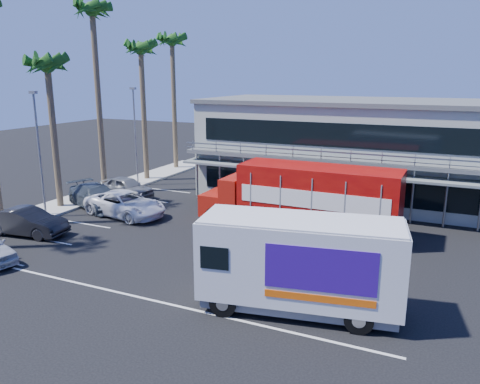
% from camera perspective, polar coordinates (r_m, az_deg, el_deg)
% --- Properties ---
extents(ground, '(120.00, 120.00, 0.00)m').
position_cam_1_polar(ground, '(24.41, -0.65, -7.64)').
color(ground, black).
rests_on(ground, ground).
extents(building, '(22.40, 12.00, 7.30)m').
position_cam_1_polar(building, '(36.48, 13.75, 5.18)').
color(building, '#9FA799').
rests_on(building, ground).
extents(curb_strip, '(3.00, 32.00, 0.16)m').
position_cam_1_polar(curb_strip, '(37.29, -17.88, -0.53)').
color(curb_strip, '#A5A399').
rests_on(curb_strip, ground).
extents(palm_c, '(2.80, 2.80, 10.75)m').
position_cam_1_polar(palm_c, '(34.00, -22.38, 13.34)').
color(palm_c, brown).
rests_on(palm_c, ground).
extents(palm_d, '(2.80, 2.80, 14.75)m').
position_cam_1_polar(palm_d, '(38.02, -17.50, 19.13)').
color(palm_d, brown).
rests_on(palm_d, ground).
extents(palm_e, '(2.80, 2.80, 12.25)m').
position_cam_1_polar(palm_e, '(41.47, -11.98, 15.88)').
color(palm_e, brown).
rests_on(palm_e, ground).
extents(palm_f, '(2.80, 2.80, 13.25)m').
position_cam_1_polar(palm_f, '(46.28, -8.27, 16.92)').
color(palm_f, brown).
rests_on(palm_f, ground).
extents(light_pole_near, '(0.50, 0.25, 8.09)m').
position_cam_1_polar(light_pole_near, '(32.44, -23.31, 4.89)').
color(light_pole_near, gray).
rests_on(light_pole_near, ground).
extents(light_pole_far, '(0.50, 0.25, 8.09)m').
position_cam_1_polar(light_pole_far, '(39.79, -12.66, 7.17)').
color(light_pole_far, gray).
rests_on(light_pole_far, ground).
extents(red_truck, '(11.89, 3.00, 3.99)m').
position_cam_1_polar(red_truck, '(27.47, 7.93, -0.48)').
color(red_truck, '#9E160C').
rests_on(red_truck, ground).
extents(white_van, '(8.03, 3.95, 3.76)m').
position_cam_1_polar(white_van, '(18.32, 7.27, -8.60)').
color(white_van, silver).
rests_on(white_van, ground).
extents(parked_car_b, '(4.92, 2.23, 1.57)m').
position_cam_1_polar(parked_car_b, '(29.76, -24.54, -3.33)').
color(parked_car_b, black).
rests_on(parked_car_b, ground).
extents(parked_car_c, '(6.16, 3.61, 1.61)m').
position_cam_1_polar(parked_car_c, '(31.65, -13.81, -1.42)').
color(parked_car_c, white).
rests_on(parked_car_c, ground).
extents(parked_car_d, '(6.07, 4.31, 1.63)m').
position_cam_1_polar(parked_car_d, '(34.04, -17.08, -0.54)').
color(parked_car_d, '#343C45').
rests_on(parked_car_d, ground).
extents(parked_car_e, '(4.82, 2.56, 1.56)m').
position_cam_1_polar(parked_car_e, '(36.50, -13.68, 0.58)').
color(parked_car_e, slate).
rests_on(parked_car_e, ground).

